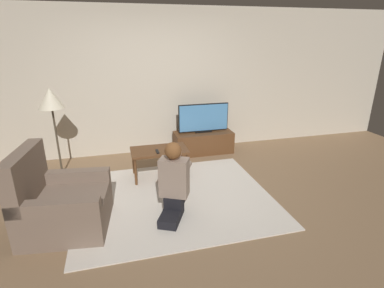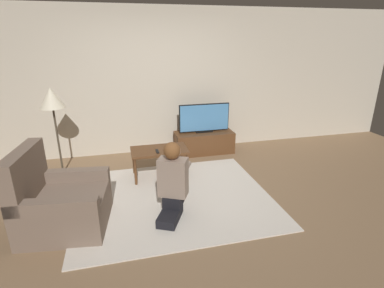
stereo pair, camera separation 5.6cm
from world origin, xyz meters
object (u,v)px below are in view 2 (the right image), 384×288
(floor_lamp, at_px, (52,103))
(armchair, at_px, (61,204))
(coffee_table, at_px, (159,152))
(tv, at_px, (204,118))
(person_kneeling, at_px, (173,179))

(floor_lamp, bearing_deg, armchair, -81.58)
(coffee_table, bearing_deg, tv, 41.53)
(coffee_table, height_order, armchair, armchair)
(coffee_table, xyz_separation_m, armchair, (-1.28, -1.03, -0.12))
(coffee_table, relative_size, floor_lamp, 0.62)
(floor_lamp, bearing_deg, coffee_table, -18.78)
(tv, bearing_deg, floor_lamp, -172.19)
(person_kneeling, bearing_deg, floor_lamp, -20.51)
(floor_lamp, height_order, person_kneeling, floor_lamp)
(coffee_table, xyz_separation_m, person_kneeling, (0.00, -1.10, 0.07))
(floor_lamp, bearing_deg, person_kneeling, -46.73)
(tv, distance_m, floor_lamp, 2.54)
(tv, relative_size, armchair, 0.94)
(floor_lamp, bearing_deg, tv, 7.81)
(armchair, bearing_deg, floor_lamp, 15.77)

